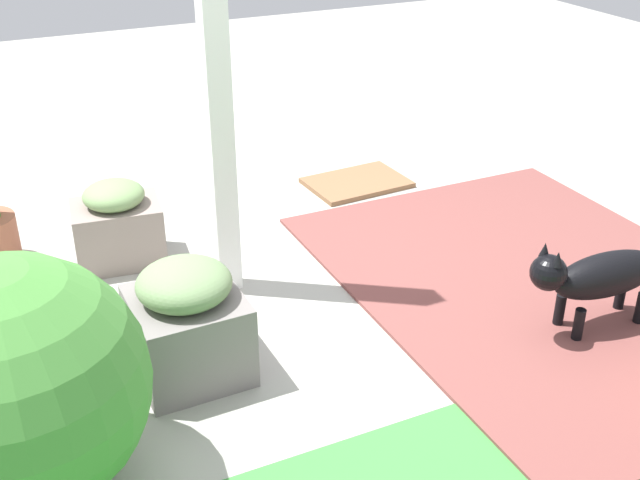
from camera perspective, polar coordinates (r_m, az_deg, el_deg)
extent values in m
plane|color=#A5A499|center=(3.82, -1.32, -3.98)|extent=(12.00, 12.00, 0.00)
cube|color=brown|center=(4.04, 15.75, -3.05)|extent=(1.80, 2.40, 0.02)
cube|color=white|center=(3.49, -7.61, 12.42)|extent=(0.11, 0.11, 2.20)
cube|color=gray|center=(4.16, -14.36, 0.47)|extent=(0.47, 0.38, 0.32)
ellipsoid|color=#76975E|center=(4.07, -14.71, 3.16)|extent=(0.31, 0.31, 0.14)
cube|color=slate|center=(3.25, -9.46, -6.84)|extent=(0.44, 0.44, 0.36)
ellipsoid|color=#708D5C|center=(3.12, -9.80, -3.13)|extent=(0.38, 0.38, 0.17)
sphere|color=#468A39|center=(2.72, -21.18, -9.83)|extent=(0.86, 0.86, 0.86)
ellipsoid|color=black|center=(3.67, 20.04, -2.36)|extent=(0.56, 0.21, 0.20)
sphere|color=black|center=(3.44, 16.19, -2.27)|extent=(0.16, 0.16, 0.16)
cone|color=black|center=(3.37, 16.82, -1.32)|extent=(0.05, 0.05, 0.06)
cone|color=black|center=(3.42, 15.95, -0.68)|extent=(0.05, 0.05, 0.06)
cylinder|color=black|center=(3.62, 18.18, -5.92)|extent=(0.05, 0.05, 0.17)
cylinder|color=black|center=(3.70, 16.93, -4.93)|extent=(0.05, 0.05, 0.17)
cylinder|color=black|center=(3.83, 22.15, -4.67)|extent=(0.05, 0.05, 0.17)
cylinder|color=black|center=(3.91, 20.89, -3.76)|extent=(0.05, 0.05, 0.17)
cube|color=#8A6141|center=(4.99, 2.68, 4.17)|extent=(0.63, 0.46, 0.03)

